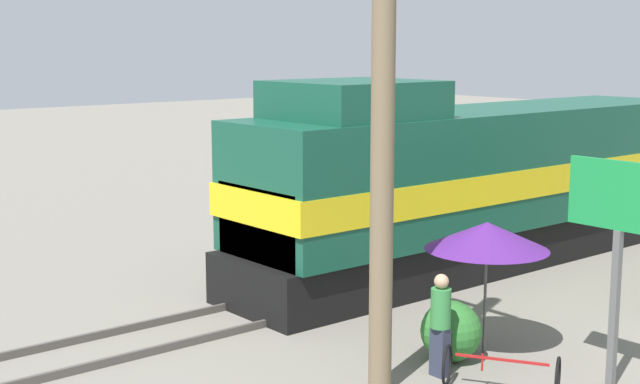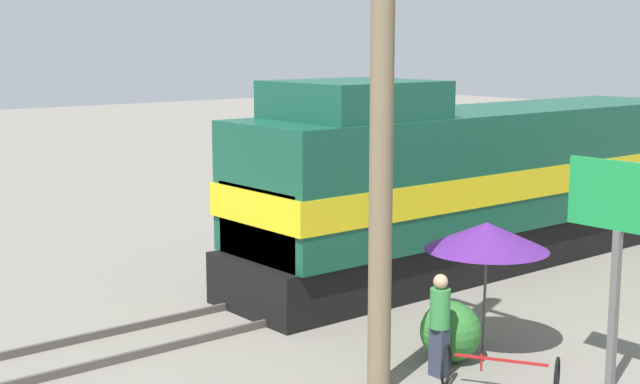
{
  "view_description": "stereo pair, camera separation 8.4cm",
  "coord_description": "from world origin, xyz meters",
  "px_view_note": "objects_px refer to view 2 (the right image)",
  "views": [
    {
      "loc": [
        14.38,
        -12.39,
        5.53
      ],
      "look_at": [
        1.2,
        -1.49,
        2.65
      ],
      "focal_mm": 50.0,
      "sensor_mm": 36.0,
      "label": 1
    },
    {
      "loc": [
        14.43,
        -12.33,
        5.53
      ],
      "look_at": [
        1.2,
        -1.49,
        2.65
      ],
      "focal_mm": 50.0,
      "sensor_mm": 36.0,
      "label": 2
    }
  ],
  "objects_px": {
    "vendor_umbrella": "(487,236)",
    "person_bystander": "(440,321)",
    "bicycle": "(500,371)",
    "billboard_sign": "(619,218)",
    "locomotive": "(475,183)",
    "utility_pole": "(382,107)"
  },
  "relations": [
    {
      "from": "utility_pole",
      "to": "billboard_sign",
      "type": "xyz_separation_m",
      "value": [
        2.3,
        2.98,
        -1.75
      ]
    },
    {
      "from": "vendor_umbrella",
      "to": "person_bystander",
      "type": "bearing_deg",
      "value": -79.67
    },
    {
      "from": "vendor_umbrella",
      "to": "locomotive",
      "type": "bearing_deg",
      "value": 132.75
    },
    {
      "from": "locomotive",
      "to": "utility_pole",
      "type": "bearing_deg",
      "value": -58.84
    },
    {
      "from": "person_bystander",
      "to": "bicycle",
      "type": "distance_m",
      "value": 1.29
    },
    {
      "from": "locomotive",
      "to": "billboard_sign",
      "type": "xyz_separation_m",
      "value": [
        6.79,
        -4.43,
        0.72
      ]
    },
    {
      "from": "bicycle",
      "to": "locomotive",
      "type": "bearing_deg",
      "value": -166.92
    },
    {
      "from": "vendor_umbrella",
      "to": "person_bystander",
      "type": "relative_size",
      "value": 1.37
    },
    {
      "from": "bicycle",
      "to": "billboard_sign",
      "type": "bearing_deg",
      "value": 116.84
    },
    {
      "from": "billboard_sign",
      "to": "person_bystander",
      "type": "distance_m",
      "value": 3.32
    },
    {
      "from": "bicycle",
      "to": "person_bystander",
      "type": "bearing_deg",
      "value": -109.08
    },
    {
      "from": "locomotive",
      "to": "person_bystander",
      "type": "distance_m",
      "value": 7.88
    },
    {
      "from": "locomotive",
      "to": "billboard_sign",
      "type": "distance_m",
      "value": 8.14
    },
    {
      "from": "person_bystander",
      "to": "bicycle",
      "type": "relative_size",
      "value": 0.93
    },
    {
      "from": "locomotive",
      "to": "vendor_umbrella",
      "type": "relative_size",
      "value": 6.09
    },
    {
      "from": "bicycle",
      "to": "vendor_umbrella",
      "type": "bearing_deg",
      "value": -162.35
    },
    {
      "from": "utility_pole",
      "to": "vendor_umbrella",
      "type": "relative_size",
      "value": 3.73
    },
    {
      "from": "locomotive",
      "to": "vendor_umbrella",
      "type": "distance_m",
      "value": 6.52
    },
    {
      "from": "person_bystander",
      "to": "vendor_umbrella",
      "type": "bearing_deg",
      "value": 100.33
    },
    {
      "from": "utility_pole",
      "to": "billboard_sign",
      "type": "distance_m",
      "value": 4.16
    },
    {
      "from": "vendor_umbrella",
      "to": "bicycle",
      "type": "xyz_separation_m",
      "value": [
        1.37,
        -1.21,
        -1.8
      ]
    },
    {
      "from": "locomotive",
      "to": "utility_pole",
      "type": "distance_m",
      "value": 9.01
    }
  ]
}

